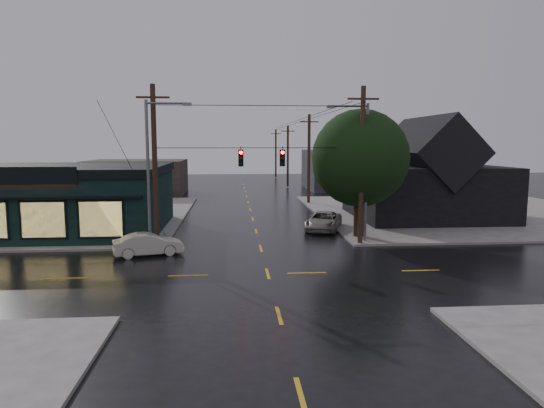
{
  "coord_description": "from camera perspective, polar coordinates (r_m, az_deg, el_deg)",
  "views": [
    {
      "loc": [
        -1.73,
        -23.88,
        6.6
      ],
      "look_at": [
        0.64,
        5.17,
        2.92
      ],
      "focal_mm": 32.0,
      "sensor_mm": 36.0,
      "label": 1
    }
  ],
  "objects": [
    {
      "name": "bg_building_east",
      "position": [
        71.23,
        9.77,
        4.03
      ],
      "size": [
        14.0,
        12.0,
        5.6
      ],
      "primitive_type": "cube",
      "color": "#29282E",
      "rests_on": "ground"
    },
    {
      "name": "ne_building",
      "position": [
        44.22,
        17.61,
        4.1
      ],
      "size": [
        12.6,
        11.6,
        8.75
      ],
      "color": "black",
      "rests_on": "ground"
    },
    {
      "name": "suv_silver",
      "position": [
        37.12,
        6.07,
        -2.01
      ],
      "size": [
        3.86,
        5.47,
        1.39
      ],
      "primitive_type": "imported",
      "rotation": [
        0.0,
        0.0,
        -0.35
      ],
      "color": "#99968D",
      "rests_on": "ground"
    },
    {
      "name": "sidewalk_nw",
      "position": [
        47.97,
        -27.01,
        -1.42
      ],
      "size": [
        28.0,
        28.0,
        0.15
      ],
      "primitive_type": "cube",
      "color": "slate",
      "rests_on": "ground"
    },
    {
      "name": "utility_pole_nw",
      "position": [
        31.45,
        -13.34,
        -5.12
      ],
      "size": [
        2.0,
        0.32,
        10.15
      ],
      "primitive_type": null,
      "color": "black",
      "rests_on": "ground"
    },
    {
      "name": "sedan_cream",
      "position": [
        29.55,
        -14.35,
        -4.62
      ],
      "size": [
        4.26,
        2.49,
        1.33
      ],
      "primitive_type": "imported",
      "rotation": [
        0.0,
        0.0,
        1.86
      ],
      "color": "beige",
      "rests_on": "ground"
    },
    {
      "name": "utility_pole_far_b",
      "position": [
        72.65,
        1.85,
        1.97
      ],
      "size": [
        2.0,
        0.32,
        9.15
      ],
      "primitive_type": null,
      "color": "black",
      "rests_on": "ground"
    },
    {
      "name": "utility_pole_far_a",
      "position": [
        52.94,
        4.31,
        0.01
      ],
      "size": [
        2.0,
        0.32,
        9.65
      ],
      "primitive_type": null,
      "color": "black",
      "rests_on": "ground"
    },
    {
      "name": "utility_pole_far_c",
      "position": [
        92.48,
        0.45,
        3.1
      ],
      "size": [
        2.0,
        0.32,
        9.15
      ],
      "primitive_type": null,
      "color": "black",
      "rests_on": "ground"
    },
    {
      "name": "pizza_shop",
      "position": [
        39.35,
        -24.35,
        0.65
      ],
      "size": [
        16.3,
        12.34,
        4.9
      ],
      "color": "black",
      "rests_on": "ground"
    },
    {
      "name": "corner_tree",
      "position": [
        33.89,
        10.31,
        5.31
      ],
      "size": [
        6.68,
        6.68,
        8.77
      ],
      "color": "black",
      "rests_on": "ground"
    },
    {
      "name": "ground_plane",
      "position": [
        24.83,
        -0.51,
        -8.22
      ],
      "size": [
        160.0,
        160.0,
        0.0
      ],
      "primitive_type": "plane",
      "color": "black"
    },
    {
      "name": "sidewalk_ne",
      "position": [
        49.4,
        21.48,
        -0.9
      ],
      "size": [
        28.0,
        28.0,
        0.15
      ],
      "primitive_type": "cube",
      "color": "slate",
      "rests_on": "ground"
    },
    {
      "name": "streetlight_ne",
      "position": [
        32.95,
        10.83,
        -4.49
      ],
      "size": [
        5.4,
        0.3,
        9.15
      ],
      "primitive_type": null,
      "color": "slate",
      "rests_on": "ground"
    },
    {
      "name": "bg_building_west",
      "position": [
        65.19,
        -15.53,
        3.06
      ],
      "size": [
        12.0,
        10.0,
        4.4
      ],
      "primitive_type": "cube",
      "color": "#302723",
      "rests_on": "ground"
    },
    {
      "name": "utility_pole_ne",
      "position": [
        32.16,
        10.3,
        -4.77
      ],
      "size": [
        2.0,
        0.32,
        10.15
      ],
      "primitive_type": null,
      "color": "black",
      "rests_on": "ground"
    },
    {
      "name": "span_signal_assembly",
      "position": [
        30.45,
        -1.23,
        5.49
      ],
      "size": [
        13.0,
        0.48,
        1.23
      ],
      "color": "black",
      "rests_on": "ground"
    },
    {
      "name": "streetlight_nw",
      "position": [
        30.82,
        -14.08,
        -5.39
      ],
      "size": [
        5.4,
        0.3,
        9.15
      ],
      "primitive_type": null,
      "color": "slate",
      "rests_on": "ground"
    }
  ]
}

